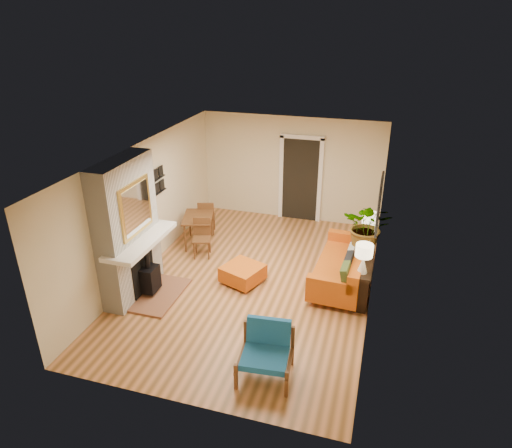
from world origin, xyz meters
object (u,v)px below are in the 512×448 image
Objects in this scene: sofa at (346,266)px; ottoman at (243,273)px; houseplant at (368,226)px; dining_table at (201,222)px; lamp_far at (369,222)px; blue_chair at (266,348)px; console_table at (364,261)px; lamp_near at (364,255)px.

ottoman is (-1.91, -0.57, -0.16)m from sofa.
dining_table is at bearing 170.44° from houseplant.
lamp_far is (3.66, -0.11, 0.51)m from dining_table.
dining_table is at bearing 125.31° from blue_chair.
console_table is at bearing -87.21° from houseplant.
dining_table is at bearing 178.32° from lamp_far.
console_table is at bearing -90.00° from lamp_far.
sofa is 2.44× the size of ottoman.
lamp_near is at bearing -90.00° from lamp_far.
lamp_far is (0.00, 0.71, 0.49)m from console_table.
sofa and dining_table have the same top height.
dining_table is 3.75m from console_table.
lamp_near is (0.00, -0.68, 0.49)m from console_table.
houseplant is at bearing 16.91° from ottoman.
houseplant is (-0.01, -0.51, 0.15)m from lamp_far.
houseplant is (3.65, -0.61, 0.66)m from dining_table.
blue_chair is 1.53× the size of lamp_near.
lamp_near is at bearing -22.31° from dining_table.
sofa is at bearing -118.64° from lamp_far.
houseplant reaches higher than blue_chair.
ottoman is at bearing -168.06° from console_table.
console_table is 1.91× the size of houseplant.
ottoman is 0.56× the size of dining_table.
houseplant is (1.15, 2.91, 0.78)m from blue_chair.
blue_chair reaches higher than ottoman.
console_table is (2.25, 0.48, 0.37)m from ottoman.
console_table is at bearing -12.64° from dining_table.
lamp_near is (0.34, -0.77, 0.70)m from sofa.
ottoman is 1.94m from dining_table.
lamp_far is at bearing 88.87° from houseplant.
dining_table is (-1.40, 1.30, 0.35)m from ottoman.
ottoman is 1.65× the size of lamp_far.
ottoman is at bearing -42.68° from dining_table.
lamp_far reaches higher than console_table.
lamp_near is at bearing -89.35° from houseplant.
houseplant is (2.24, 0.68, 1.01)m from ottoman.
lamp_near is (1.16, 2.03, 0.63)m from blue_chair.
sofa is 0.91m from houseplant.
blue_chair is at bearing -63.88° from ottoman.
houseplant is at bearing -9.56° from dining_table.
console_table is at bearing 90.00° from lamp_near.
dining_table is at bearing 157.69° from lamp_near.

